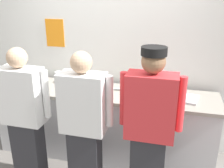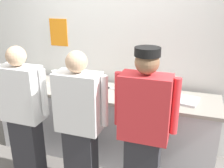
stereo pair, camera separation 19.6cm
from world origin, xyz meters
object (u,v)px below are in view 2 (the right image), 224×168
object	(u,v)px
chef_near_left	(24,113)
squeeze_bottle_primary	(127,85)
sheet_tray	(178,99)
chefs_knife	(111,88)
ramekin_green_sauce	(144,89)
chef_center	(80,123)
chef_far_right	(144,129)
plate_stack_front	(74,81)
mixing_bowl_steel	(33,81)
ramekin_red_sauce	(60,80)

from	to	relation	value
chef_near_left	squeeze_bottle_primary	size ratio (longest dim) A/B	8.28
sheet_tray	chefs_knife	world-z (taller)	sheet_tray
chef_near_left	ramekin_green_sauce	world-z (taller)	chef_near_left
chef_near_left	chef_center	bearing A→B (deg)	-1.37
sheet_tray	chef_far_right	bearing A→B (deg)	-109.31
plate_stack_front	mixing_bowl_steel	distance (m)	0.55
chef_far_right	ramekin_green_sauce	distance (m)	0.89
chef_near_left	chef_far_right	size ratio (longest dim) A/B	0.96
squeeze_bottle_primary	ramekin_red_sauce	xyz separation A→B (m)	(-0.98, 0.09, -0.07)
chef_center	squeeze_bottle_primary	world-z (taller)	chef_center
chefs_knife	chef_center	bearing A→B (deg)	-94.24
mixing_bowl_steel	chef_center	bearing A→B (deg)	-33.03
mixing_bowl_steel	ramekin_green_sauce	xyz separation A→B (m)	(1.46, 0.25, -0.03)
squeeze_bottle_primary	ramekin_green_sauce	size ratio (longest dim) A/B	1.97
plate_stack_front	mixing_bowl_steel	world-z (taller)	mixing_bowl_steel
chefs_knife	squeeze_bottle_primary	bearing A→B (deg)	-10.12
chef_far_right	plate_stack_front	size ratio (longest dim) A/B	7.89
mixing_bowl_steel	sheet_tray	world-z (taller)	mixing_bowl_steel
chef_center	sheet_tray	bearing A→B (deg)	39.01
chef_near_left	chef_center	size ratio (longest dim) A/B	1.00
ramekin_red_sauce	chef_center	bearing A→B (deg)	-51.13
sheet_tray	ramekin_green_sauce	world-z (taller)	ramekin_green_sauce
chef_center	chefs_knife	size ratio (longest dim) A/B	5.72
ramekin_green_sauce	ramekin_red_sauce	distance (m)	1.18
chef_center	chef_far_right	bearing A→B (deg)	1.85
chef_near_left	chefs_knife	size ratio (longest dim) A/B	5.71
chefs_knife	ramekin_green_sauce	bearing A→B (deg)	9.38
chefs_knife	mixing_bowl_steel	bearing A→B (deg)	-170.18
sheet_tray	chefs_knife	size ratio (longest dim) A/B	1.62
chef_near_left	squeeze_bottle_primary	distance (m)	1.24
sheet_tray	chefs_knife	xyz separation A→B (m)	(-0.84, 0.09, -0.01)
mixing_bowl_steel	squeeze_bottle_primary	xyz separation A→B (m)	(1.26, 0.14, 0.04)
sheet_tray	squeeze_bottle_primary	world-z (taller)	squeeze_bottle_primary
mixing_bowl_steel	sheet_tray	xyz separation A→B (m)	(1.88, 0.09, -0.04)
squeeze_bottle_primary	chef_far_right	bearing A→B (deg)	-63.91
chef_far_right	mixing_bowl_steel	bearing A→B (deg)	159.27
chef_near_left	plate_stack_front	distance (m)	0.87
mixing_bowl_steel	ramekin_red_sauce	xyz separation A→B (m)	(0.28, 0.23, -0.03)
plate_stack_front	squeeze_bottle_primary	xyz separation A→B (m)	(0.75, -0.07, 0.06)
ramekin_green_sauce	chef_near_left	bearing A→B (deg)	-142.89
squeeze_bottle_primary	plate_stack_front	bearing A→B (deg)	174.91
chef_near_left	plate_stack_front	xyz separation A→B (m)	(0.20, 0.83, 0.11)
squeeze_bottle_primary	chef_near_left	bearing A→B (deg)	-141.34
chef_center	squeeze_bottle_primary	distance (m)	0.85
ramekin_green_sauce	chefs_knife	bearing A→B (deg)	-170.62
mixing_bowl_steel	chefs_knife	bearing A→B (deg)	9.82
chef_near_left	chef_center	distance (m)	0.68
mixing_bowl_steel	chefs_knife	world-z (taller)	mixing_bowl_steel
chef_center	mixing_bowl_steel	xyz separation A→B (m)	(-0.98, 0.64, 0.13)
chef_near_left	chef_center	world-z (taller)	chef_center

